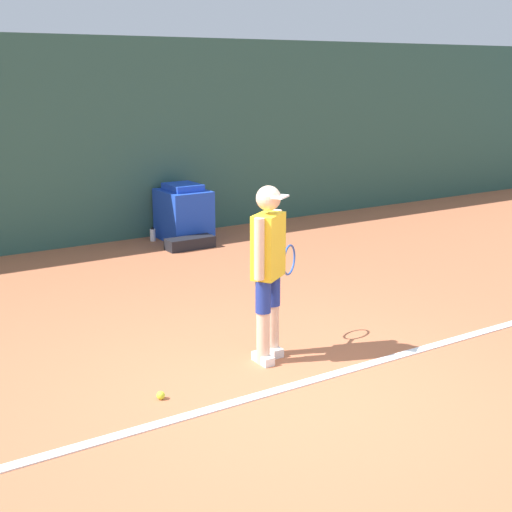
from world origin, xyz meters
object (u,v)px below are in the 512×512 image
Objects in this scene: water_bottle at (153,235)px; tennis_player at (269,265)px; equipment_bag at (190,243)px; covered_chair at (184,213)px; tennis_ball at (161,395)px.

tennis_player is at bearing -102.50° from water_bottle.
equipment_bag is at bearing 38.56° from tennis_player.
covered_chair is 1.20× the size of equipment_bag.
tennis_player is at bearing -108.05° from equipment_bag.
equipment_bag is 3.46× the size of water_bottle.
water_bottle reaches higher than equipment_bag.
water_bottle is (-0.47, 0.15, -0.32)m from covered_chair.
tennis_player is 1.50m from tennis_ball.
tennis_ball is at bearing -119.05° from covered_chair.
equipment_bag is (2.54, 4.35, 0.05)m from tennis_ball.
water_bottle is at bearing 161.70° from covered_chair.
equipment_bag is 0.79m from water_bottle.
water_bottle reaches higher than tennis_ball.
covered_chair reaches higher than water_bottle.
covered_chair is 0.71m from equipment_bag.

